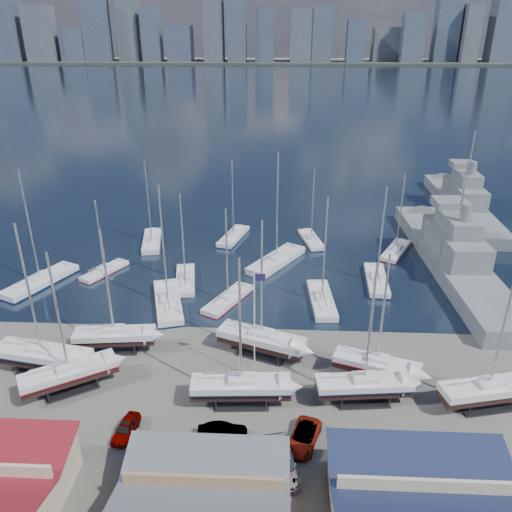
# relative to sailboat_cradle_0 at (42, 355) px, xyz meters

# --- Properties ---
(ground) EXTENTS (1400.00, 1400.00, 0.00)m
(ground) POSITION_rel_sailboat_cradle_0_xyz_m (19.49, -0.41, -2.12)
(ground) COLOR #605E59
(ground) RESTS_ON ground
(water) EXTENTS (1400.00, 600.00, 0.40)m
(water) POSITION_rel_sailboat_cradle_0_xyz_m (19.49, 309.59, -2.27)
(water) COLOR #192939
(water) RESTS_ON ground
(far_shore) EXTENTS (1400.00, 80.00, 2.20)m
(far_shore) POSITION_rel_sailboat_cradle_0_xyz_m (19.49, 569.59, -1.02)
(far_shore) COLOR #2D332D
(far_shore) RESTS_ON ground
(skyline) EXTENTS (639.14, 43.80, 107.69)m
(skyline) POSITION_rel_sailboat_cradle_0_xyz_m (11.66, 563.35, 36.97)
(skyline) COLOR #475166
(skyline) RESTS_ON far_shore
(shed_grey) EXTENTS (12.60, 8.40, 4.17)m
(shed_grey) POSITION_rel_sailboat_cradle_0_xyz_m (19.49, -16.41, 0.03)
(shed_grey) COLOR #8C6B4C
(shed_grey) RESTS_ON ground
(shed_blue) EXTENTS (13.65, 9.45, 4.71)m
(shed_blue) POSITION_rel_sailboat_cradle_0_xyz_m (35.49, -16.41, 0.30)
(shed_blue) COLOR #BFB293
(shed_blue) RESTS_ON ground
(sailboat_cradle_0) EXTENTS (10.90, 4.77, 16.97)m
(sailboat_cradle_0) POSITION_rel_sailboat_cradle_0_xyz_m (0.00, 0.00, 0.00)
(sailboat_cradle_0) COLOR #2D2D33
(sailboat_cradle_0) RESTS_ON ground
(sailboat_cradle_1) EXTENTS (9.39, 7.27, 15.31)m
(sailboat_cradle_1) POSITION_rel_sailboat_cradle_0_xyz_m (3.92, -2.70, -0.09)
(sailboat_cradle_1) COLOR #2D2D33
(sailboat_cradle_1) RESTS_ON ground
(sailboat_cradle_2) EXTENTS (9.17, 3.48, 14.72)m
(sailboat_cradle_2) POSITION_rel_sailboat_cradle_0_xyz_m (6.37, 4.23, -0.11)
(sailboat_cradle_2) COLOR #2D2D33
(sailboat_cradle_2) RESTS_ON ground
(sailboat_cradle_3) EXTENTS (9.84, 3.33, 15.68)m
(sailboat_cradle_3) POSITION_rel_sailboat_cradle_0_xyz_m (21.28, -3.93, -0.07)
(sailboat_cradle_3) COLOR #2D2D33
(sailboat_cradle_3) RESTS_ON ground
(sailboat_cradle_4) EXTENTS (10.22, 6.14, 16.13)m
(sailboat_cradle_4) POSITION_rel_sailboat_cradle_0_xyz_m (22.92, 4.18, -0.04)
(sailboat_cradle_4) COLOR #2D2D33
(sailboat_cradle_4) RESTS_ON ground
(sailboat_cradle_5) EXTENTS (9.52, 3.58, 15.10)m
(sailboat_cradle_5) POSITION_rel_sailboat_cradle_0_xyz_m (33.15, -3.06, -0.10)
(sailboat_cradle_5) COLOR #2D2D33
(sailboat_cradle_5) RESTS_ON ground
(sailboat_cradle_6) EXTENTS (9.18, 5.34, 14.45)m
(sailboat_cradle_6) POSITION_rel_sailboat_cradle_0_xyz_m (34.95, 0.29, -0.13)
(sailboat_cradle_6) COLOR #2D2D33
(sailboat_cradle_6) RESTS_ON ground
(sailboat_cradle_7) EXTENTS (9.73, 4.67, 15.37)m
(sailboat_cradle_7) POSITION_rel_sailboat_cradle_0_xyz_m (44.90, -3.23, -0.08)
(sailboat_cradle_7) COLOR #2D2D33
(sailboat_cradle_7) RESTS_ON ground
(sailboat_moored_0) EXTENTS (7.86, 12.10, 17.62)m
(sailboat_moored_0) POSITION_rel_sailboat_cradle_0_xyz_m (-9.40, 19.67, -1.81)
(sailboat_moored_0) COLOR black
(sailboat_moored_0) RESTS_ON water
(sailboat_moored_1) EXTENTS (5.80, 8.16, 12.04)m
(sailboat_moored_1) POSITION_rel_sailboat_cradle_0_xyz_m (-1.43, 23.78, -1.81)
(sailboat_moored_1) COLOR black
(sailboat_moored_1) RESTS_ON water
(sailboat_moored_2) EXTENTS (4.69, 10.51, 15.34)m
(sailboat_moored_2) POSITION_rel_sailboat_cradle_0_xyz_m (2.91, 35.48, -1.80)
(sailboat_moored_2) COLOR black
(sailboat_moored_2) RESTS_ON water
(sailboat_moored_3) EXTENTS (6.30, 12.00, 17.27)m
(sailboat_moored_3) POSITION_rel_sailboat_cradle_0_xyz_m (10.13, 14.63, -1.81)
(sailboat_moored_3) COLOR black
(sailboat_moored_3) RESTS_ON water
(sailboat_moored_4) EXTENTS (4.12, 9.64, 14.10)m
(sailboat_moored_4) POSITION_rel_sailboat_cradle_0_xyz_m (11.26, 21.30, -1.80)
(sailboat_moored_4) COLOR black
(sailboat_moored_4) RESTS_ON water
(sailboat_moored_5) EXTENTS (5.21, 10.09, 14.52)m
(sailboat_moored_5) POSITION_rel_sailboat_cradle_0_xyz_m (16.68, 38.29, -1.81)
(sailboat_moored_5) COLOR black
(sailboat_moored_5) RESTS_ON water
(sailboat_moored_6) EXTENTS (6.54, 9.45, 13.88)m
(sailboat_moored_6) POSITION_rel_sailboat_cradle_0_xyz_m (18.00, 15.89, -1.81)
(sailboat_moored_6) COLOR black
(sailboat_moored_6) RESTS_ON water
(sailboat_moored_7) EXTENTS (9.32, 12.13, 18.38)m
(sailboat_moored_7) POSITION_rel_sailboat_cradle_0_xyz_m (24.31, 28.50, -1.79)
(sailboat_moored_7) COLOR black
(sailboat_moored_7) RESTS_ON water
(sailboat_moored_8) EXTENTS (4.43, 9.26, 13.34)m
(sailboat_moored_8) POSITION_rel_sailboat_cradle_0_xyz_m (30.21, 37.53, -1.81)
(sailboat_moored_8) COLOR black
(sailboat_moored_8) RESTS_ON water
(sailboat_moored_9) EXTENTS (3.57, 10.42, 15.48)m
(sailboat_moored_9) POSITION_rel_sailboat_cradle_0_xyz_m (30.53, 16.27, -1.80)
(sailboat_moored_9) COLOR black
(sailboat_moored_9) RESTS_ON water
(sailboat_moored_10) EXTENTS (3.47, 10.27, 15.11)m
(sailboat_moored_10) POSITION_rel_sailboat_cradle_0_xyz_m (38.85, 22.57, -1.81)
(sailboat_moored_10) COLOR black
(sailboat_moored_10) RESTS_ON water
(sailboat_moored_11) EXTENTS (6.53, 9.42, 13.84)m
(sailboat_moored_11) POSITION_rel_sailboat_cradle_0_xyz_m (43.82, 33.51, -1.81)
(sailboat_moored_11) COLOR black
(sailboat_moored_11) RESTS_ON water
(naval_ship_east) EXTENTS (8.01, 44.23, 17.97)m
(naval_ship_east) POSITION_rel_sailboat_cradle_0_xyz_m (51.17, 28.54, -0.46)
(naval_ship_east) COLOR slate
(naval_ship_east) RESTS_ON water
(naval_ship_west) EXTENTS (8.08, 40.46, 17.62)m
(naval_ship_west) POSITION_rel_sailboat_cradle_0_xyz_m (61.33, 55.16, -0.45)
(naval_ship_west) COLOR slate
(naval_ship_west) RESTS_ON water
(car_a) EXTENTS (2.14, 4.13, 1.34)m
(car_a) POSITION_rel_sailboat_cradle_0_xyz_m (11.22, -8.48, -1.45)
(car_a) COLOR gray
(car_a) RESTS_ON ground
(car_b) EXTENTS (4.54, 1.90, 1.46)m
(car_b) POSITION_rel_sailboat_cradle_0_xyz_m (19.97, -8.67, -1.39)
(car_b) COLOR gray
(car_b) RESTS_ON ground
(car_c) EXTENTS (3.67, 5.41, 1.37)m
(car_c) POSITION_rel_sailboat_cradle_0_xyz_m (27.17, -8.80, -1.43)
(car_c) COLOR gray
(car_c) RESTS_ON ground
(car_d) EXTENTS (3.40, 5.75, 1.56)m
(car_d) POSITION_rel_sailboat_cradle_0_xyz_m (25.29, -11.88, -1.34)
(car_d) COLOR gray
(car_d) RESTS_ON ground
(flagpole) EXTENTS (1.11, 0.12, 12.61)m
(flagpole) POSITION_rel_sailboat_cradle_0_xyz_m (22.47, -0.16, 5.18)
(flagpole) COLOR white
(flagpole) RESTS_ON ground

